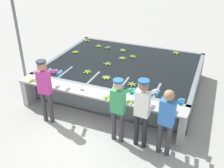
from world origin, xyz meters
TOP-DOWN VIEW (x-y plane):
  - ground_plane at (0.00, 0.00)m, footprint 80.00×80.00m
  - wash_tank at (0.00, 2.22)m, footprint 4.59×3.56m
  - work_ledge at (0.00, 0.23)m, footprint 4.59×0.45m
  - worker_0 at (-1.17, -0.29)m, footprint 0.43×0.73m
  - worker_1 at (0.79, -0.30)m, footprint 0.44×0.73m
  - worker_2 at (1.34, -0.27)m, footprint 0.44×0.74m
  - worker_3 at (1.89, -0.32)m, footprint 0.46×0.73m
  - banana_bunch_floating_0 at (0.28, 1.03)m, footprint 0.28×0.28m
  - banana_bunch_floating_1 at (-0.17, 2.53)m, footprint 0.27×0.28m
  - banana_bunch_floating_2 at (1.37, 3.67)m, footprint 0.27×0.27m
  - banana_bunch_floating_3 at (0.69, 0.98)m, footprint 0.27×0.28m
  - banana_bunch_floating_4 at (-0.98, 3.23)m, footprint 0.28×0.27m
  - banana_bunch_floating_5 at (-0.40, 3.20)m, footprint 0.27×0.28m
  - banana_bunch_floating_6 at (-2.03, 3.62)m, footprint 0.28×0.28m
  - banana_bunch_floating_7 at (-0.44, 1.95)m, footprint 0.28×0.27m
  - banana_bunch_floating_8 at (-0.11, 1.08)m, footprint 0.28×0.28m
  - banana_bunch_floating_9 at (-1.85, 2.41)m, footprint 0.28×0.28m
  - banana_bunch_floating_10 at (-0.76, 1.19)m, footprint 0.28×0.27m
  - banana_bunch_floating_11 at (-1.35, 3.24)m, footprint 0.27×0.28m
  - banana_bunch_floating_12 at (0.10, 2.80)m, footprint 0.26×0.28m
  - banana_bunch_ledge_0 at (0.36, 0.13)m, footprint 0.28×0.28m
  - banana_bunch_ledge_1 at (-1.91, 0.14)m, footprint 0.28×0.28m
  - banana_bunch_ledge_2 at (0.96, 0.16)m, footprint 0.28×0.27m
  - knife_0 at (0.63, 0.31)m, footprint 0.26×0.28m
  - knife_1 at (-0.34, 0.21)m, footprint 0.35×0.04m
  - support_post_left at (-3.20, 1.28)m, footprint 0.09×0.09m

SIDE VIEW (x-z plane):
  - ground_plane at x=0.00m, z-range 0.00..0.00m
  - wash_tank at x=0.00m, z-range -0.01..0.82m
  - work_ledge at x=0.00m, z-range 0.18..1.01m
  - knife_0 at x=0.63m, z-range 0.83..0.85m
  - knife_1 at x=-0.34m, z-range 0.83..0.85m
  - banana_bunch_floating_8 at x=-0.11m, z-range 0.80..0.88m
  - banana_bunch_floating_9 at x=-1.85m, z-range 0.80..0.88m
  - banana_bunch_floating_1 at x=-0.17m, z-range 0.81..0.88m
  - banana_bunch_floating_3 at x=0.69m, z-range 0.81..0.88m
  - banana_bunch_floating_5 at x=-0.40m, z-range 0.81..0.88m
  - banana_bunch_floating_11 at x=-1.35m, z-range 0.81..0.88m
  - banana_bunch_floating_12 at x=0.10m, z-range 0.81..0.88m
  - banana_bunch_floating_2 at x=1.37m, z-range 0.81..0.88m
  - banana_bunch_floating_4 at x=-0.98m, z-range 0.81..0.88m
  - banana_bunch_floating_7 at x=-0.44m, z-range 0.81..0.88m
  - banana_bunch_floating_10 at x=-0.76m, z-range 0.81..0.88m
  - banana_bunch_floating_0 at x=0.28m, z-range 0.81..0.88m
  - banana_bunch_floating_6 at x=-2.03m, z-range 0.81..0.88m
  - banana_bunch_ledge_0 at x=0.36m, z-range 0.81..0.88m
  - banana_bunch_ledge_2 at x=0.96m, z-range 0.81..0.89m
  - banana_bunch_ledge_1 at x=-1.91m, z-range 0.81..0.89m
  - worker_3 at x=1.89m, z-range 0.16..1.80m
  - worker_1 at x=0.79m, z-range 0.17..1.81m
  - worker_2 at x=1.34m, z-range 0.19..1.93m
  - worker_0 at x=-1.17m, z-range 0.20..1.94m
  - support_post_left at x=-3.20m, z-range 0.00..3.20m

